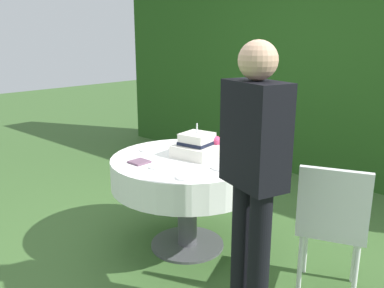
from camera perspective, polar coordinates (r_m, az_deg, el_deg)
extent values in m
plane|color=#3D602D|center=(3.30, -0.66, -14.17)|extent=(20.00, 20.00, 0.00)
cube|color=#234C19|center=(4.97, 18.67, 9.51)|extent=(6.11, 0.55, 2.40)
cylinder|color=#4C4C51|center=(3.30, -0.66, -14.02)|extent=(0.58, 0.58, 0.02)
cylinder|color=#4C4C51|center=(3.15, -0.68, -8.58)|extent=(0.15, 0.15, 0.70)
cylinder|color=olive|center=(3.02, -0.70, -2.23)|extent=(1.12, 1.12, 0.03)
cylinder|color=white|center=(3.05, -0.70, -3.89)|extent=(1.15, 1.15, 0.22)
cube|color=white|center=(3.04, 0.70, -0.92)|extent=(0.33, 0.33, 0.09)
cube|color=white|center=(3.01, 0.70, 0.71)|extent=(0.23, 0.23, 0.09)
cube|color=black|center=(3.02, 0.70, 0.19)|extent=(0.24, 0.24, 0.03)
sphere|color=#D13866|center=(3.05, 3.46, 0.42)|extent=(0.08, 0.08, 0.08)
cylinder|color=silver|center=(2.99, 0.71, 2.25)|extent=(0.01, 0.01, 0.08)
cylinder|color=white|center=(2.79, -5.06, -3.29)|extent=(0.10, 0.10, 0.01)
cylinder|color=white|center=(2.58, -0.98, -4.75)|extent=(0.13, 0.13, 0.01)
cylinder|color=white|center=(3.21, -6.29, -0.87)|extent=(0.12, 0.12, 0.01)
cylinder|color=white|center=(2.77, 4.31, -3.41)|extent=(0.15, 0.15, 0.01)
cube|color=#6B4C60|center=(2.91, -7.51, -2.54)|extent=(0.13, 0.13, 0.01)
cylinder|color=white|center=(2.97, 22.20, -14.00)|extent=(0.03, 0.03, 0.45)
cylinder|color=white|center=(2.98, 15.88, -13.38)|extent=(0.03, 0.03, 0.45)
cylinder|color=white|center=(2.69, 22.17, -17.19)|extent=(0.03, 0.03, 0.45)
cylinder|color=white|center=(2.70, 15.10, -16.49)|extent=(0.03, 0.03, 0.45)
cube|color=white|center=(2.72, 19.28, -10.72)|extent=(0.51, 0.51, 0.04)
cube|color=white|center=(2.46, 19.50, -7.85)|extent=(0.39, 0.17, 0.40)
cylinder|color=black|center=(2.29, 9.45, -16.41)|extent=(0.12, 0.12, 0.85)
cylinder|color=black|center=(2.40, 7.07, -14.73)|extent=(0.12, 0.12, 0.85)
cube|color=black|center=(2.08, 8.94, 1.31)|extent=(0.41, 0.31, 0.55)
sphere|color=tan|center=(2.03, 9.38, 11.67)|extent=(0.20, 0.20, 0.20)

